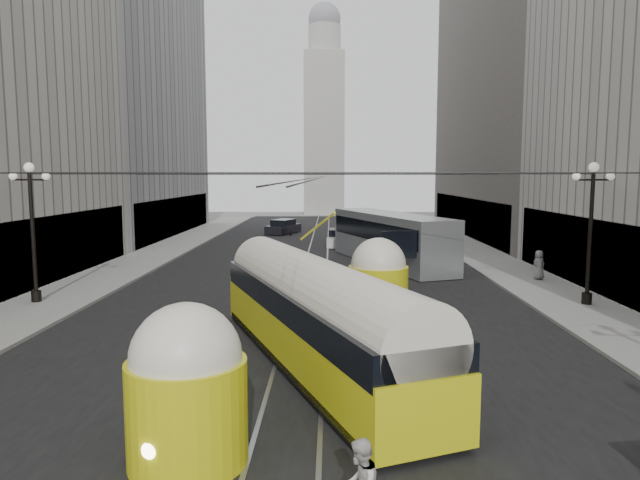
{
  "coord_description": "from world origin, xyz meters",
  "views": [
    {
      "loc": [
        0.98,
        -7.56,
        5.96
      ],
      "look_at": [
        0.61,
        12.27,
        3.69
      ],
      "focal_mm": 32.0,
      "sensor_mm": 36.0,
      "label": 1
    }
  ],
  "objects": [
    {
      "name": "road",
      "position": [
        0.0,
        32.5,
        0.0
      ],
      "size": [
        20.0,
        85.0,
        0.02
      ],
      "primitive_type": "cube",
      "color": "black",
      "rests_on": "ground"
    },
    {
      "name": "sidewalk_left",
      "position": [
        -12.0,
        36.0,
        0.07
      ],
      "size": [
        4.0,
        72.0,
        0.15
      ],
      "primitive_type": "cube",
      "color": "gray",
      "rests_on": "ground"
    },
    {
      "name": "sidewalk_right",
      "position": [
        12.0,
        36.0,
        0.07
      ],
      "size": [
        4.0,
        72.0,
        0.15
      ],
      "primitive_type": "cube",
      "color": "gray",
      "rests_on": "ground"
    },
    {
      "name": "rail_left",
      "position": [
        -0.75,
        32.5,
        0.0
      ],
      "size": [
        0.12,
        85.0,
        0.04
      ],
      "primitive_type": "cube",
      "color": "gray",
      "rests_on": "ground"
    },
    {
      "name": "rail_right",
      "position": [
        0.75,
        32.5,
        0.0
      ],
      "size": [
        0.12,
        85.0,
        0.04
      ],
      "primitive_type": "cube",
      "color": "gray",
      "rests_on": "ground"
    },
    {
      "name": "building_left_far",
      "position": [
        -19.99,
        48.0,
        14.31
      ],
      "size": [
        12.6,
        28.6,
        28.6
      ],
      "color": "#999999",
      "rests_on": "ground"
    },
    {
      "name": "building_right_far",
      "position": [
        20.0,
        48.0,
        16.31
      ],
      "size": [
        12.6,
        32.6,
        32.6
      ],
      "color": "#514C47",
      "rests_on": "ground"
    },
    {
      "name": "distant_tower",
      "position": [
        0.0,
        80.0,
        14.97
      ],
      "size": [
        6.0,
        6.0,
        31.36
      ],
      "color": "#B2AFA8",
      "rests_on": "ground"
    },
    {
      "name": "lamppost_left_mid",
      "position": [
        -12.6,
        18.0,
        3.74
      ],
      "size": [
        1.86,
        0.44,
        6.37
      ],
      "color": "black",
      "rests_on": "sidewalk_left"
    },
    {
      "name": "lamppost_right_mid",
      "position": [
        12.6,
        18.0,
        3.74
      ],
      "size": [
        1.86,
        0.44,
        6.37
      ],
      "color": "black",
      "rests_on": "sidewalk_right"
    },
    {
      "name": "catenary",
      "position": [
        0.12,
        31.49,
        5.88
      ],
      "size": [
        25.0,
        72.0,
        0.23
      ],
      "color": "black",
      "rests_on": "ground"
    },
    {
      "name": "streetcar",
      "position": [
        0.5,
        9.75,
        1.68
      ],
      "size": [
        7.41,
        14.67,
        3.43
      ],
      "color": "#C8C611",
      "rests_on": "ground"
    },
    {
      "name": "city_bus",
      "position": [
        4.95,
        30.45,
        1.87
      ],
      "size": [
        7.23,
        13.91,
        3.4
      ],
      "color": "#A3A6A8",
      "rests_on": "ground"
    },
    {
      "name": "sedan_white_far",
      "position": [
        1.69,
        40.14,
        0.66
      ],
      "size": [
        2.06,
        4.67,
        1.45
      ],
      "color": "white",
      "rests_on": "ground"
    },
    {
      "name": "sedan_dark_far",
      "position": [
        -3.86,
        50.27,
        0.66
      ],
      "size": [
        3.5,
        5.02,
        1.47
      ],
      "color": "black",
      "rests_on": "ground"
    },
    {
      "name": "pedestrian_sidewalk_right",
      "position": [
        12.62,
        24.1,
        0.97
      ],
      "size": [
        0.92,
        0.73,
        1.64
      ],
      "primitive_type": "imported",
      "rotation": [
        0.0,
        0.0,
        3.49
      ],
      "color": "gray",
      "rests_on": "sidewalk_right"
    }
  ]
}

